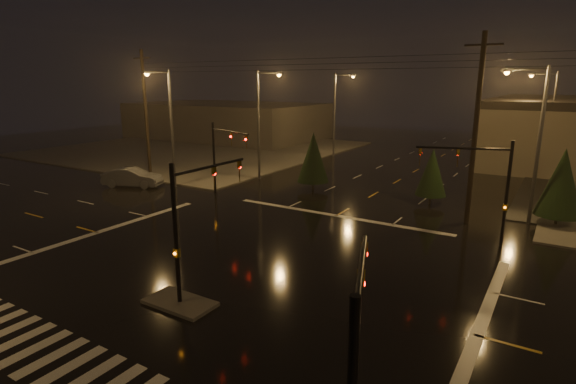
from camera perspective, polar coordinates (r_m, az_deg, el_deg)
name	(u,v)px	position (r m, az deg, el deg)	size (l,w,h in m)	color
ground	(239,271)	(22.53, -6.26, -9.93)	(140.00, 140.00, 0.00)	black
sidewalk_nw	(200,148)	(63.61, -11.08, 5.47)	(36.00, 36.00, 0.12)	#484540
median_island	(180,303)	(19.83, -13.56, -13.50)	(3.00, 1.60, 0.15)	#484540
crosswalk	(69,367)	(17.26, -26.04, -19.34)	(15.00, 2.60, 0.01)	beige
stop_bar_far	(336,216)	(31.37, 6.16, -3.00)	(16.00, 0.50, 0.01)	beige
commercial_block	(227,121)	(75.56, -7.79, 8.98)	(30.00, 18.00, 5.60)	#433F3B
signal_mast_median	(191,213)	(19.08, -12.21, -2.61)	(0.25, 4.59, 6.00)	black
signal_mast_ne	(487,180)	(27.02, 24.00, 1.41)	(4.84, 1.86, 6.00)	black
signal_mast_nw	(221,152)	(34.90, -8.55, 5.02)	(4.84, 1.86, 6.00)	black
streetlight_1	(261,118)	(41.88, -3.43, 9.37)	(2.77, 0.32, 10.00)	#38383A
streetlight_2	(337,109)	(55.71, 6.23, 10.43)	(2.77, 0.32, 10.00)	#38383A
streetlight_3	(535,135)	(32.37, 28.82, 6.38)	(2.77, 0.32, 10.00)	#38383A
streetlight_4	(549,115)	(52.29, 30.21, 8.44)	(2.77, 0.32, 10.00)	#38383A
streetlight_5	(169,121)	(39.87, -14.92, 8.71)	(0.32, 2.77, 10.00)	#38383A
utility_pole_0	(146,113)	(46.17, -17.61, 9.58)	(2.20, 0.32, 12.00)	black
utility_pole_1	(475,130)	(30.68, 22.70, 7.32)	(2.20, 0.32, 12.00)	black
conifer_0	(562,182)	(33.16, 31.42, 1.06)	(2.79, 2.79, 5.05)	black
conifer_3	(313,157)	(38.25, 3.23, 4.43)	(2.70, 2.70, 4.92)	black
conifer_4	(432,172)	(35.24, 17.81, 2.44)	(2.29, 2.29, 4.28)	black
car_crossing	(132,177)	(41.86, -19.15, 1.77)	(1.79, 5.14, 1.69)	slate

